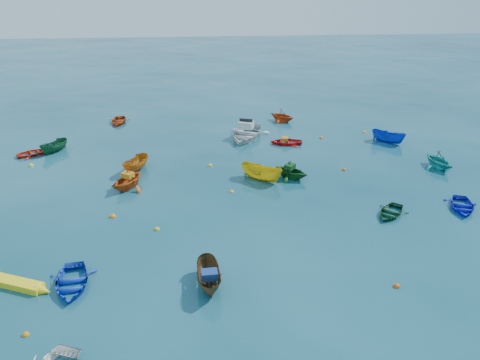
{
  "coord_description": "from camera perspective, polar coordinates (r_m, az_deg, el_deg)",
  "views": [
    {
      "loc": [
        -2.54,
        -23.76,
        13.62
      ],
      "look_at": [
        0.0,
        5.0,
        0.4
      ],
      "focal_mm": 35.0,
      "sensor_mm": 36.0,
      "label": 1
    }
  ],
  "objects": [
    {
      "name": "sampan_orange_n",
      "position": [
        35.04,
        -12.52,
        1.11
      ],
      "size": [
        2.26,
        3.09,
        1.12
      ],
      "primitive_type": "imported",
      "rotation": [
        0.0,
        0.0,
        -0.46
      ],
      "color": "#B86211",
      "rests_on": "ground"
    },
    {
      "name": "sampan_green_far",
      "position": [
        40.58,
        -21.61,
        3.2
      ],
      "size": [
        2.28,
        2.8,
        1.03
      ],
      "primitive_type": "imported",
      "rotation": [
        0.0,
        0.0,
        -0.56
      ],
      "color": "#124D29",
      "rests_on": "ground"
    },
    {
      "name": "dinghy_orange_far",
      "position": [
        45.7,
        5.12,
        7.16
      ],
      "size": [
        3.31,
        3.29,
        1.32
      ],
      "primitive_type": "imported",
      "rotation": [
        0.0,
        0.0,
        0.82
      ],
      "color": "#BC4311",
      "rests_on": "ground"
    },
    {
      "name": "buoy_ye_d",
      "position": [
        35.13,
        -3.66,
        1.74
      ],
      "size": [
        0.33,
        0.33,
        0.33
      ],
      "primitive_type": "sphere",
      "color": "yellow",
      "rests_on": "ground"
    },
    {
      "name": "kayak_yellow",
      "position": [
        24.95,
        -26.2,
        -11.4
      ],
      "size": [
        4.15,
        2.23,
        0.43
      ],
      "primitive_type": null,
      "rotation": [
        0.0,
        0.0,
        1.17
      ],
      "color": "yellow",
      "rests_on": "ground"
    },
    {
      "name": "dinghy_orange_w",
      "position": [
        32.46,
        -13.41,
        -0.93
      ],
      "size": [
        3.57,
        3.7,
        1.5
      ],
      "primitive_type": "imported",
      "rotation": [
        0.0,
        0.0,
        -0.55
      ],
      "color": "#CC5013",
      "rests_on": "ground"
    },
    {
      "name": "buoy_or_a",
      "position": [
        21.78,
        -24.65,
        -16.82
      ],
      "size": [
        0.3,
        0.3,
        0.3
      ],
      "primitive_type": "sphere",
      "color": "orange",
      "rests_on": "ground"
    },
    {
      "name": "motorboat_white",
      "position": [
        40.97,
        0.74,
        5.18
      ],
      "size": [
        5.0,
        5.83,
        1.62
      ],
      "primitive_type": "imported",
      "rotation": [
        0.0,
        0.0,
        -0.35
      ],
      "color": "silver",
      "rests_on": "ground"
    },
    {
      "name": "sampan_blue_far",
      "position": [
        41.8,
        17.54,
        4.41
      ],
      "size": [
        2.89,
        2.8,
        1.13
      ],
      "primitive_type": "imported",
      "rotation": [
        0.0,
        0.0,
        0.82
      ],
      "color": "#0E31B7",
      "rests_on": "ground"
    },
    {
      "name": "dinghy_red_ne",
      "position": [
        39.71,
        5.61,
        4.42
      ],
      "size": [
        2.85,
        2.18,
        0.55
      ],
      "primitive_type": "imported",
      "rotation": [
        0.0,
        0.0,
        -1.68
      ],
      "color": "red",
      "rests_on": "ground"
    },
    {
      "name": "tarp_orange_b",
      "position": [
        39.56,
        5.49,
        4.99
      ],
      "size": [
        0.52,
        0.65,
        0.29
      ],
      "primitive_type": "cube",
      "rotation": [
        0.0,
        0.0,
        -1.68
      ],
      "color": "orange",
      "rests_on": "dinghy_red_ne"
    },
    {
      "name": "dinghy_green_n",
      "position": [
        33.24,
        6.2,
        0.26
      ],
      "size": [
        3.35,
        3.31,
        1.34
      ],
      "primitive_type": "imported",
      "rotation": [
        0.0,
        0.0,
        0.86
      ],
      "color": "#124F1D",
      "rests_on": "ground"
    },
    {
      "name": "buoy_or_e",
      "position": [
        41.43,
        9.85,
        5.04
      ],
      "size": [
        0.33,
        0.33,
        0.33
      ],
      "primitive_type": "sphere",
      "color": "#FA590D",
      "rests_on": "ground"
    },
    {
      "name": "dinghy_red_far",
      "position": [
        46.44,
        -14.56,
        6.75
      ],
      "size": [
        2.2,
        2.98,
        0.6
      ],
      "primitive_type": "imported",
      "rotation": [
        0.0,
        0.0,
        0.05
      ],
      "color": "#B63A0F",
      "rests_on": "ground"
    },
    {
      "name": "buoy_or_b",
      "position": [
        23.55,
        18.54,
        -12.22
      ],
      "size": [
        0.32,
        0.32,
        0.32
      ],
      "primitive_type": "sphere",
      "color": "#DA4D0B",
      "rests_on": "ground"
    },
    {
      "name": "buoy_or_c",
      "position": [
        29.0,
        -15.25,
        -4.37
      ],
      "size": [
        0.39,
        0.39,
        0.39
      ],
      "primitive_type": "sphere",
      "color": "orange",
      "rests_on": "ground"
    },
    {
      "name": "buoy_ye_e",
      "position": [
        43.71,
        14.91,
        5.6
      ],
      "size": [
        0.34,
        0.34,
        0.34
      ],
      "primitive_type": "sphere",
      "color": "gold",
      "rests_on": "ground"
    },
    {
      "name": "buoy_ye_c",
      "position": [
        30.98,
        -1.01,
        -1.48
      ],
      "size": [
        0.29,
        0.29,
        0.29
      ],
      "primitive_type": "sphere",
      "color": "yellow",
      "rests_on": "ground"
    },
    {
      "name": "sampan_brown_mid",
      "position": [
        22.48,
        -3.72,
        -12.75
      ],
      "size": [
        1.29,
        3.01,
        1.14
      ],
      "primitive_type": "imported",
      "rotation": [
        0.0,
        0.0,
        0.06
      ],
      "color": "brown",
      "rests_on": "ground"
    },
    {
      "name": "sampan_yellow_mid",
      "position": [
        32.77,
        2.63,
        0.02
      ],
      "size": [
        3.29,
        2.96,
        1.25
      ],
      "primitive_type": "imported",
      "rotation": [
        0.0,
        0.0,
        0.9
      ],
      "color": "gold",
      "rests_on": "ground"
    },
    {
      "name": "buoy_ye_a",
      "position": [
        27.11,
        -10.09,
        -5.98
      ],
      "size": [
        0.32,
        0.32,
        0.32
      ],
      "primitive_type": "sphere",
      "color": "gold",
      "rests_on": "ground"
    },
    {
      "name": "dinghy_green_e",
      "position": [
        29.64,
        17.79,
        -4.04
      ],
      "size": [
        3.04,
        3.12,
        0.53
      ],
      "primitive_type": "imported",
      "rotation": [
        0.0,
        0.0,
        -0.7
      ],
      "color": "#0F4222",
      "rests_on": "ground"
    },
    {
      "name": "tarp_green_b",
      "position": [
        32.95,
        6.11,
        1.64
      ],
      "size": [
        0.89,
        0.91,
        0.35
      ],
      "primitive_type": "cube",
      "rotation": [
        0.0,
        0.0,
        0.86
      ],
      "color": "#0F3E15",
      "rests_on": "dinghy_green_n"
    },
    {
      "name": "dinghy_blue_sw",
      "position": [
        23.75,
        -19.79,
        -12.09
      ],
      "size": [
        2.65,
        3.4,
        0.65
      ],
      "primitive_type": "imported",
      "rotation": [
        0.0,
        0.0,
        0.14
      ],
      "color": "#0F37C5",
      "rests_on": "ground"
    },
    {
      "name": "buoy_ye_b",
      "position": [
        38.38,
        -24.11,
        1.57
      ],
      "size": [
        0.38,
        0.38,
        0.38
      ],
      "primitive_type": "sphere",
      "color": "yellow",
      "rests_on": "ground"
    },
    {
      "name": "buoy_or_d",
      "position": [
        35.15,
        12.57,
        1.18
      ],
      "size": [
        0.32,
        0.32,
        0.32
      ],
      "primitive_type": "sphere",
      "color": "#D2560B",
      "rests_on": "ground"
    },
    {
      "name": "dinghy_cyan_se",
      "position": [
        37.73,
        22.92,
        1.41
      ],
      "size": [
        2.83,
        3.09,
        1.37
      ],
      "primitive_type": "imported",
      "rotation": [
        0.0,
        0.0,
        0.25
      ],
      "color": "teal",
      "rests_on": "ground"
    },
    {
      "name": "tarp_orange_a",
      "position": [
        32.12,
        -13.52,
        0.6
      ],
      "size": [
        0.91,
        0.85,
        0.35
      ],
      "primitive_type": "cube",
      "rotation": [
        0.0,
        0.0,
        -0.55
      ],
      "color": "orange",
      "rests_on": "dinghy_orange_w"
    },
    {
      "name": "tarp_blue_a",
      "position": [
        21.91,
        -3.74,
        -11.42
      ],
      "size": [
        0.78,
        0.61,
        0.36
      ],
      "primitive_type": "cube",
      "rotation": [
        0.0,
        0.0,
        0.06
      ],
      "color": "navy",
      "rests_on": "sampan_brown_mid"
    },
    {
      "name": "dinghy_blue_se",
      "position": [
        31.97,
        25.39,
        -3.19
      ],
      "size": [
        2.89,
        3.34,
        0.58
      ],
      "primitive_type": "imported",
      "rotation": [
        0.0,
        0.0,
        -0.37
      ],
      "color": "#0F14BF",
      "rests_on": "ground"
    },
    {
      "name": "ground",
      "position": [
        27.51,
        0.92,
        -5.08
      ],
      "size": [
        160.0,
        160.0,
        0.0
      ],
      "primitive_type": "plane",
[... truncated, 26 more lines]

